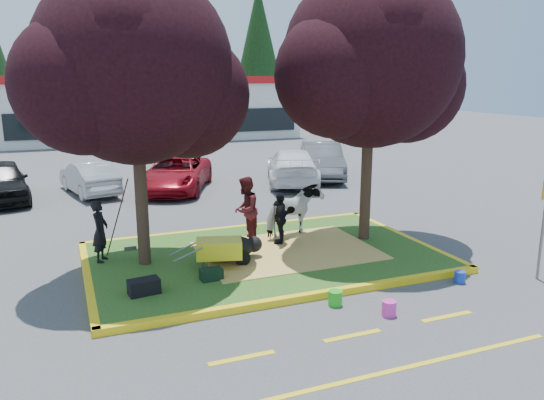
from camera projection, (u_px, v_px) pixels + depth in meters
name	position (u px, v px, depth m)	size (l,w,h in m)	color
ground	(265.00, 259.00, 12.88)	(90.00, 90.00, 0.00)	#424244
median_island	(265.00, 257.00, 12.86)	(8.00, 5.00, 0.15)	#244F18
curb_near	(311.00, 296.00, 10.53)	(8.30, 0.16, 0.15)	yellow
curb_far	(232.00, 229.00, 15.19)	(8.30, 0.16, 0.15)	yellow
curb_left	(88.00, 280.00, 11.38)	(0.16, 5.30, 0.15)	yellow
curb_right	(405.00, 238.00, 14.34)	(0.16, 5.30, 0.15)	yellow
straw_bedding	(287.00, 250.00, 13.06)	(4.20, 3.00, 0.01)	#EABF60
tree_purple_left	(135.00, 75.00, 11.23)	(5.06, 4.20, 6.51)	black
tree_purple_right	(372.00, 67.00, 13.07)	(5.30, 4.40, 6.82)	black
fire_lane_stripe_a	(242.00, 358.00, 8.35)	(1.10, 0.12, 0.01)	yellow
fire_lane_stripe_b	(353.00, 336.00, 9.08)	(1.10, 0.12, 0.01)	yellow
fire_lane_stripe_c	(447.00, 316.00, 9.80)	(1.10, 0.12, 0.01)	yellow
fire_lane_long	(393.00, 371.00, 7.99)	(6.00, 0.10, 0.01)	yellow
retail_building	(152.00, 107.00, 38.40)	(20.40, 8.40, 4.40)	silver
treeline	(121.00, 37.00, 45.59)	(46.58, 7.80, 14.63)	black
cow	(294.00, 211.00, 14.09)	(0.75, 1.64, 1.39)	silver
calf	(228.00, 248.00, 12.37)	(1.29, 0.73, 0.56)	black
handler	(100.00, 231.00, 12.18)	(0.53, 0.35, 1.44)	black
visitor_a	(246.00, 210.00, 13.59)	(0.83, 0.65, 1.71)	#4F161A
visitor_b	(280.00, 218.00, 13.49)	(0.78, 0.32, 1.33)	black
wheelbarrow	(220.00, 249.00, 11.73)	(1.79, 0.84, 0.68)	black
gear_bag_dark	(144.00, 287.00, 10.42)	(0.60, 0.33, 0.31)	black
gear_bag_green	(211.00, 274.00, 11.17)	(0.46, 0.29, 0.25)	black
bucket_green	(335.00, 298.00, 10.27)	(0.27, 0.27, 0.29)	green
bucket_pink	(389.00, 308.00, 9.82)	(0.27, 0.27, 0.29)	#E533AC
bucket_blue	(460.00, 277.00, 11.40)	(0.24, 0.24, 0.26)	#163AB5
car_black	(1.00, 181.00, 18.78)	(1.70, 4.23, 1.44)	black
car_silver	(89.00, 178.00, 20.02)	(1.32, 3.78, 1.24)	#9CA0A4
car_red	(176.00, 173.00, 20.59)	(2.24, 4.86, 1.35)	maroon
car_white	(292.00, 166.00, 21.94)	(2.01, 4.94, 1.43)	white
car_grey	(322.00, 160.00, 23.20)	(1.63, 4.68, 1.54)	#4E5155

